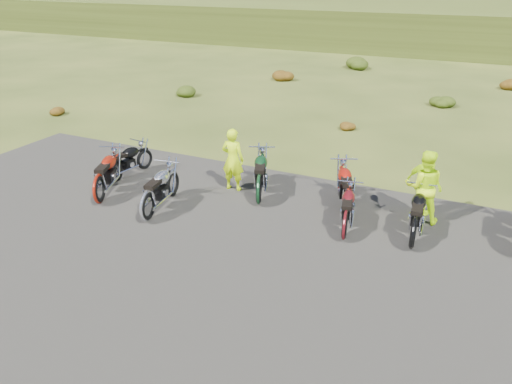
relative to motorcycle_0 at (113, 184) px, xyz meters
The scene contains 19 objects.
ground 5.05m from the motorcycle_0, 12.08° to the right, with size 300.00×300.00×0.00m, color #314115.
gravel_pad 5.81m from the motorcycle_0, 31.75° to the right, with size 20.00×12.00×0.04m, color black.
hill_slope 49.19m from the motorcycle_0, 84.24° to the left, with size 300.00×46.00×3.00m, color #364216, non-canonical shape.
shrub_0 8.62m from the motorcycle_0, 145.01° to the left, with size 0.77×0.77×0.45m, color #612B0C.
shrub_1 11.06m from the motorcycle_0, 112.11° to the left, with size 1.03×1.03×0.61m, color #25380E.
shrub_2 15.60m from the motorcycle_0, 94.64° to the left, with size 1.30×1.30×0.77m, color #612B0C.
shrub_3 20.91m from the motorcycle_0, 85.50° to the left, with size 1.56×1.56×0.92m, color #25380E.
shrub_4 9.33m from the motorcycle_0, 60.87° to the left, with size 0.77×0.77×0.45m, color #612B0C.
shrub_5 15.37m from the motorcycle_0, 61.04° to the left, with size 1.03×1.03×0.61m, color #25380E.
motorcycle_0 is the anchor object (origin of this frame).
motorcycle_1 1.30m from the motorcycle_0, 63.82° to the right, with size 2.23×0.74×1.17m, color maroon, non-canonical shape.
motorcycle_2 4.42m from the motorcycle_0, ahead, with size 2.26×0.75×1.18m, color black, non-canonical shape.
motorcycle_3 2.75m from the motorcycle_0, 31.79° to the right, with size 2.19×0.73×1.15m, color silver, non-canonical shape.
motorcycle_4 6.95m from the motorcycle_0, ahead, with size 1.93×0.64×1.01m, color #510D12, non-canonical shape.
motorcycle_5 8.42m from the motorcycle_0, ahead, with size 2.12×0.71×1.11m, color black, non-canonical shape.
motorcycle_6 6.77m from the motorcycle_0, ahead, with size 2.22×0.74×1.16m, color maroon, non-canonical shape.
person_middle 3.63m from the motorcycle_0, 18.70° to the left, with size 0.64×0.42×1.76m, color #CCF90D.
person_right_a 8.52m from the motorcycle_0, ahead, with size 0.88×0.69×1.82m, color #CCF90D.
person_right_b 8.55m from the motorcycle_0, 11.93° to the left, with size 0.96×0.40×1.64m, color #CCF90D.
Camera 1 is at (4.50, -9.14, 5.69)m, focal length 35.00 mm.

